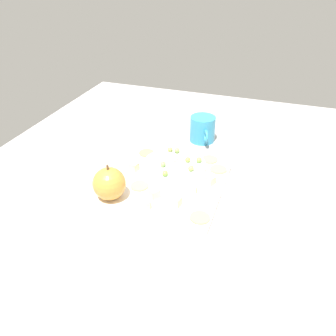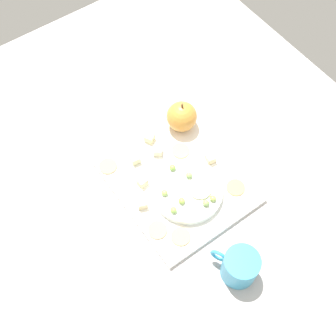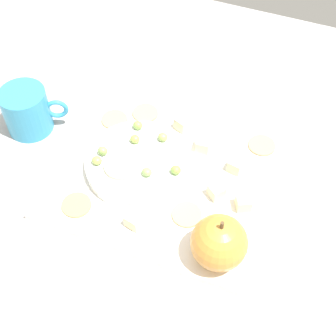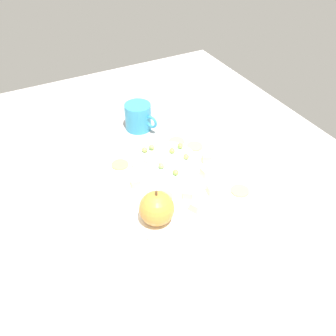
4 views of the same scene
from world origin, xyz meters
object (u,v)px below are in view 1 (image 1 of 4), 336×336
cheese_cube_0 (192,188)px  cracker_2 (200,218)px  grape_5 (170,150)px  cheese_cube_1 (176,202)px  grape_1 (191,168)px  grape_6 (199,160)px  cracker_4 (210,159)px  apple_whole (109,184)px  cracker_0 (147,153)px  cheese_cube_5 (134,167)px  grape_0 (162,164)px  grape_3 (177,151)px  cheese_cube_2 (145,204)px  cheese_cube_3 (210,180)px  cup (203,129)px  grape_4 (165,173)px  serving_dish (174,166)px  cracker_1 (218,169)px  grape_2 (188,160)px  cracker_3 (140,186)px  cheese_cube_4 (154,193)px  platter (168,181)px  apple_slice_0 (169,158)px

cheese_cube_0 → cracker_2: (9.09, 4.37, -0.91)cm
grape_5 → cheese_cube_1: bearing=22.3°
grape_1 → grape_6: size_ratio=1.00×
cracker_4 → apple_whole: bearing=-36.7°
grape_6 → apple_whole: bearing=-40.7°
cracker_0 → cracker_2: 32.29cm
cheese_cube_5 → grape_0: bearing=99.6°
cheese_cube_5 → grape_3: bearing=136.2°
cracker_0 → grape_0: bearing=43.1°
cheese_cube_2 → cracker_2: size_ratio=0.48×
grape_5 → cracker_4: bearing=102.6°
cheese_cube_3 → cup: bearing=-161.6°
cracker_4 → grape_4: grape_4 is taller
grape_1 → grape_3: (-7.88, -6.31, 0.03)cm
cracker_4 → cup: cup is taller
grape_6 → grape_4: bearing=-34.7°
serving_dish → cracker_4: (-8.13, 8.04, -0.82)cm
apple_whole → cracker_1: (-20.69, 22.22, -3.79)cm
cheese_cube_0 → cracker_1: cheese_cube_0 is taller
apple_whole → cheese_cube_3: bearing=121.9°
cheese_cube_0 → grape_0: bearing=-120.5°
cheese_cube_0 → grape_2: 11.34cm
grape_0 → grape_3: (-8.27, 1.58, 0.07)cm
cracker_2 → cheese_cube_3: bearing=-175.8°
cracker_1 → grape_1: size_ratio=2.81×
cheese_cube_1 → cup: (-36.69, -2.97, 1.58)cm
cheese_cube_1 → grape_0: grape_0 is taller
cracker_1 → cracker_2: bearing=0.9°
grape_2 → grape_4: (8.54, -3.53, 0.05)cm
cheese_cube_0 → cheese_cube_1: 6.70cm
serving_dish → grape_0: 4.06cm
cracker_2 → grape_5: bearing=-147.3°
cracker_0 → cracker_4: bearing=97.3°
cracker_3 → grape_0: 8.95cm
cheese_cube_4 → grape_4: 7.08cm
cheese_cube_1 → grape_2: size_ratio=1.36×
cracker_1 → cheese_cube_2: bearing=-30.3°
grape_2 → grape_3: size_ratio=1.00×
cheese_cube_4 → grape_1: bearing=152.3°
platter → cheese_cube_1: bearing=29.0°
cracker_2 → cheese_cube_1: bearing=-112.8°
cracker_3 → cup: 33.50cm
grape_4 → cheese_cube_4: bearing=-3.1°
cracker_2 → cup: size_ratio=0.43×
cheese_cube_3 → cracker_4: 12.12cm
grape_0 → grape_4: (4.06, 2.30, 0.07)cm
apple_slice_0 → cup: cup is taller
cheese_cube_4 → grape_4: grape_4 is taller
platter → cheese_cube_3: (-1.29, 11.00, 1.81)cm
cracker_0 → grape_1: size_ratio=2.81×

